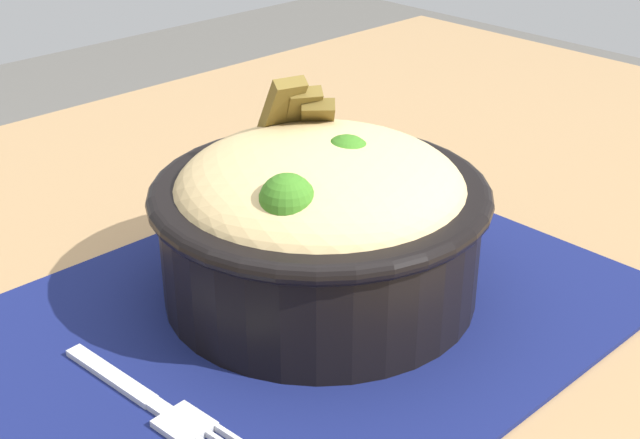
# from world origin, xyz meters

# --- Properties ---
(table) EXTENTS (1.15, 0.88, 0.74)m
(table) POSITION_xyz_m (0.00, 0.00, 0.67)
(table) COLOR #99754C
(table) RESTS_ON ground_plane
(placemat) EXTENTS (0.39, 0.29, 0.00)m
(placemat) POSITION_xyz_m (0.04, -0.02, 0.74)
(placemat) COLOR #11194C
(placemat) RESTS_ON table
(bowl) EXTENTS (0.20, 0.20, 0.13)m
(bowl) POSITION_xyz_m (0.01, -0.03, 0.80)
(bowl) COLOR black
(bowl) RESTS_ON placemat
(fork) EXTENTS (0.02, 0.13, 0.00)m
(fork) POSITION_xyz_m (0.15, -0.00, 0.74)
(fork) COLOR silver
(fork) RESTS_ON placemat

